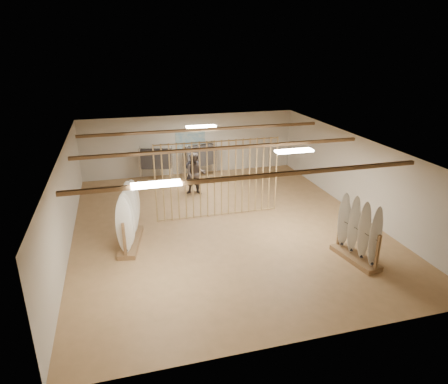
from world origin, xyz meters
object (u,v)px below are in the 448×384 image
object	(u,v)px
rack_right	(357,240)
shopper_a	(193,170)
rack_left	(129,225)
clothing_rack_b	(200,155)
clothing_rack_a	(156,159)
shopper_b	(196,171)

from	to	relation	value
rack_right	shopper_a	bearing A→B (deg)	107.89
rack_left	shopper_a	distance (m)	4.90
rack_right	clothing_rack_b	world-z (taller)	rack_right
clothing_rack_b	clothing_rack_a	bearing A→B (deg)	158.48
shopper_a	clothing_rack_a	bearing A→B (deg)	-50.41
shopper_b	clothing_rack_a	bearing A→B (deg)	137.97
clothing_rack_b	rack_left	bearing A→B (deg)	-136.52
shopper_a	rack_left	bearing A→B (deg)	61.83
clothing_rack_a	clothing_rack_b	distance (m)	1.98
rack_right	shopper_a	xyz separation A→B (m)	(-3.45, 6.73, 0.32)
rack_right	shopper_b	size ratio (longest dim) A/B	0.97
clothing_rack_b	shopper_a	size ratio (longest dim) A/B	0.85
clothing_rack_b	shopper_a	distance (m)	1.92
clothing_rack_a	shopper_a	xyz separation A→B (m)	(1.30, -1.99, -0.03)
rack_left	clothing_rack_a	xyz separation A→B (m)	(1.48, 6.01, 0.33)
rack_left	shopper_a	size ratio (longest dim) A/B	1.09
clothing_rack_b	shopper_b	world-z (taller)	shopper_b
shopper_a	shopper_b	world-z (taller)	shopper_b
rack_left	clothing_rack_b	world-z (taller)	rack_left
rack_right	shopper_b	bearing A→B (deg)	108.43
clothing_rack_a	clothing_rack_b	world-z (taller)	clothing_rack_b
clothing_rack_a	rack_right	bearing A→B (deg)	-48.15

